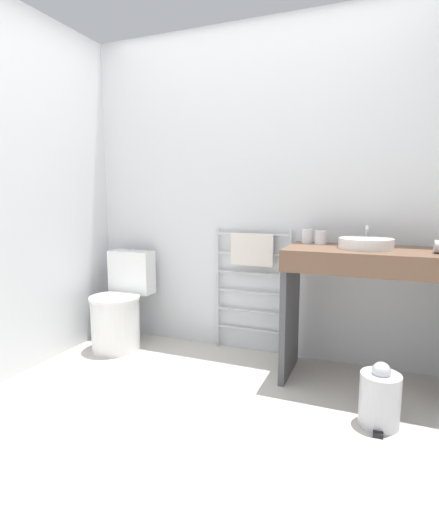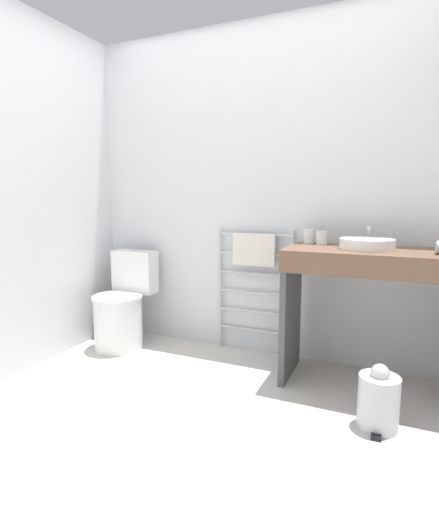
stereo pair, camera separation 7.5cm
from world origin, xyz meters
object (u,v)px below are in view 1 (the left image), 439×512
(towel_radiator, at_px, (252,267))
(cup_near_wall, at_px, (307,236))
(toilet, at_px, (120,310))
(cup_near_edge, at_px, (321,237))
(sink_basin, at_px, (366,243))
(trash_bin, at_px, (380,398))

(towel_radiator, distance_m, cup_near_wall, 0.51)
(toilet, xyz_separation_m, cup_near_wall, (1.46, 0.20, 0.64))
(cup_near_wall, relative_size, cup_near_edge, 1.06)
(cup_near_wall, bearing_deg, cup_near_edge, -18.38)
(toilet, xyz_separation_m, sink_basin, (1.85, 0.03, 0.62))
(towel_radiator, distance_m, sink_basin, 0.89)
(cup_near_wall, xyz_separation_m, cup_near_edge, (0.10, -0.03, -0.00))
(sink_basin, xyz_separation_m, trash_bin, (0.13, -0.47, -0.78))
(towel_radiator, relative_size, sink_basin, 2.93)
(towel_radiator, relative_size, trash_bin, 2.75)
(cup_near_edge, xyz_separation_m, trash_bin, (0.42, -0.61, -0.79))
(cup_near_edge, bearing_deg, trash_bin, -55.12)
(towel_radiator, xyz_separation_m, cup_near_wall, (0.43, -0.09, 0.26))
(trash_bin, bearing_deg, cup_near_edge, 124.88)
(trash_bin, bearing_deg, toilet, 167.52)
(toilet, xyz_separation_m, cup_near_edge, (1.56, 0.17, 0.63))
(toilet, xyz_separation_m, towel_radiator, (1.03, 0.29, 0.37))
(toilet, distance_m, sink_basin, 1.96)
(toilet, bearing_deg, cup_near_wall, 7.74)
(towel_radiator, bearing_deg, cup_near_wall, -11.82)
(toilet, height_order, cup_near_wall, cup_near_wall)
(toilet, xyz_separation_m, trash_bin, (1.98, -0.44, -0.16))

